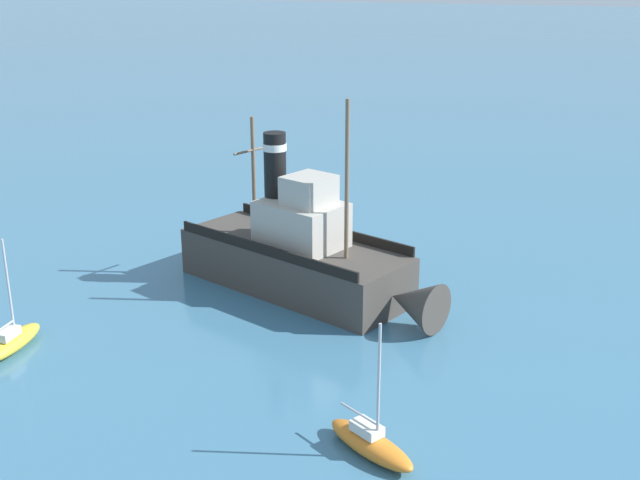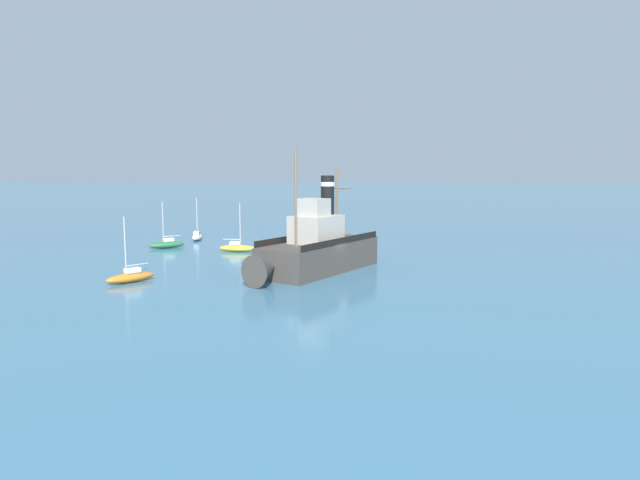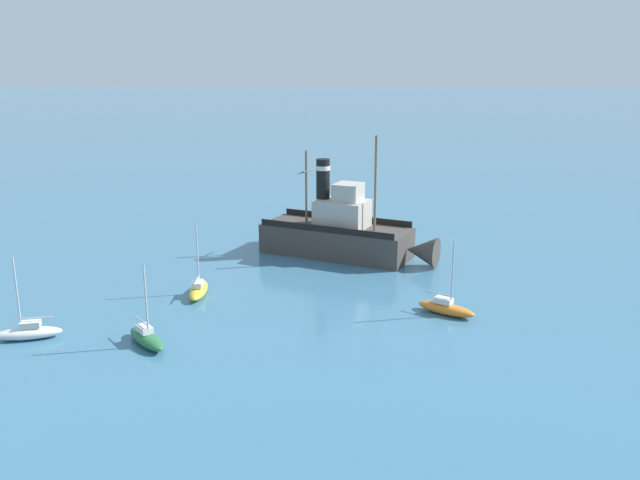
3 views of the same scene
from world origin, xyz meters
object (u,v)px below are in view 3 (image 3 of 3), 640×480
(sailboat_orange, at_px, (446,308))
(sailboat_white, at_px, (28,332))
(sailboat_green, at_px, (146,338))
(old_tugboat, at_px, (343,234))
(sailboat_yellow, at_px, (198,289))

(sailboat_orange, bearing_deg, sailboat_white, -75.52)
(sailboat_orange, relative_size, sailboat_green, 1.00)
(old_tugboat, xyz_separation_m, sailboat_white, (18.59, -16.95, -1.40))
(sailboat_white, height_order, sailboat_yellow, same)
(sailboat_green, bearing_deg, sailboat_white, -90.84)
(old_tugboat, relative_size, sailboat_green, 3.00)
(old_tugboat, height_order, sailboat_orange, old_tugboat)
(sailboat_white, distance_m, sailboat_yellow, 11.27)
(sailboat_yellow, height_order, sailboat_green, same)
(sailboat_white, bearing_deg, sailboat_orange, 104.48)
(sailboat_white, xyz_separation_m, sailboat_yellow, (-8.16, 7.77, 0.00))
(sailboat_yellow, bearing_deg, sailboat_green, -4.89)
(old_tugboat, relative_size, sailboat_yellow, 3.00)
(sailboat_yellow, bearing_deg, sailboat_orange, 83.41)
(old_tugboat, relative_size, sailboat_orange, 3.00)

